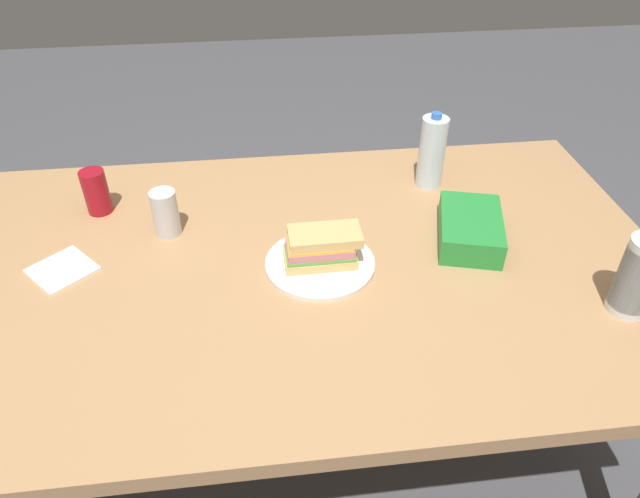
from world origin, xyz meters
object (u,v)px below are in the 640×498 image
at_px(sandwich, 321,247).
at_px(soda_can_silver, 165,213).
at_px(soda_can_red, 96,192).
at_px(plastic_cup_stack, 638,277).
at_px(dining_table, 299,287).
at_px(paper_plate, 320,263).
at_px(water_bottle_spare, 432,152).
at_px(chip_bag, 470,229).

bearing_deg(sandwich, soda_can_silver, 154.63).
distance_m(soda_can_red, plastic_cup_stack, 1.32).
bearing_deg(dining_table, sandwich, -16.99).
height_order(soda_can_red, soda_can_silver, same).
height_order(paper_plate, water_bottle_spare, water_bottle_spare).
height_order(sandwich, water_bottle_spare, water_bottle_spare).
relative_size(chip_bag, soda_can_silver, 1.89).
bearing_deg(soda_can_silver, sandwich, -25.37).
bearing_deg(sandwich, soda_can_red, 152.03).
distance_m(paper_plate, plastic_cup_stack, 0.69).
distance_m(paper_plate, chip_bag, 0.39).
distance_m(dining_table, chip_bag, 0.45).
distance_m(water_bottle_spare, soda_can_silver, 0.75).
relative_size(paper_plate, soda_can_silver, 2.16).
relative_size(paper_plate, plastic_cup_stack, 1.42).
bearing_deg(soda_can_red, water_bottle_spare, 1.96).
relative_size(plastic_cup_stack, water_bottle_spare, 0.84).
relative_size(sandwich, soda_can_red, 1.50).
bearing_deg(plastic_cup_stack, paper_plate, 160.63).
height_order(chip_bag, plastic_cup_stack, plastic_cup_stack).
relative_size(soda_can_red, plastic_cup_stack, 0.66).
xyz_separation_m(dining_table, sandwich, (0.05, -0.02, 0.13)).
height_order(plastic_cup_stack, soda_can_silver, plastic_cup_stack).
height_order(soda_can_red, chip_bag, soda_can_red).
bearing_deg(dining_table, water_bottle_spare, 37.93).
xyz_separation_m(sandwich, soda_can_red, (-0.57, 0.30, 0.01)).
bearing_deg(water_bottle_spare, soda_can_silver, -167.99).
distance_m(sandwich, chip_bag, 0.39).
xyz_separation_m(sandwich, water_bottle_spare, (0.35, 0.33, 0.05)).
distance_m(paper_plate, soda_can_silver, 0.42).
height_order(dining_table, water_bottle_spare, water_bottle_spare).
bearing_deg(dining_table, plastic_cup_stack, -19.43).
bearing_deg(paper_plate, sandwich, 27.39).
xyz_separation_m(paper_plate, soda_can_red, (-0.56, 0.30, 0.05)).
height_order(paper_plate, chip_bag, chip_bag).
distance_m(chip_bag, soda_can_silver, 0.77).
xyz_separation_m(soda_can_red, water_bottle_spare, (0.92, 0.03, 0.04)).
bearing_deg(soda_can_silver, paper_plate, -25.84).
bearing_deg(sandwich, paper_plate, -152.61).
distance_m(plastic_cup_stack, water_bottle_spare, 0.63).
distance_m(sandwich, soda_can_silver, 0.42).
distance_m(chip_bag, water_bottle_spare, 0.29).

